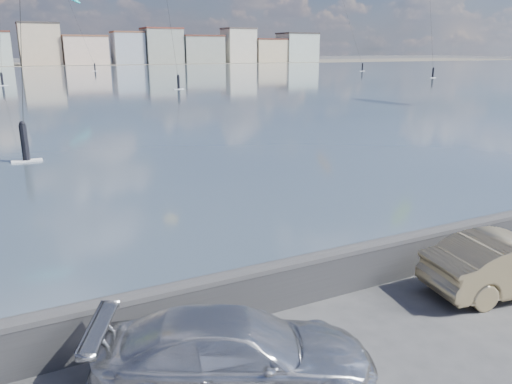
{
  "coord_description": "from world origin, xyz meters",
  "views": [
    {
      "loc": [
        -3.88,
        -5.55,
        5.27
      ],
      "look_at": [
        1.0,
        4.0,
        2.2
      ],
      "focal_mm": 35.0,
      "sensor_mm": 36.0,
      "label": 1
    }
  ],
  "objects": [
    {
      "name": "bay_water",
      "position": [
        0.0,
        91.5,
        0.01
      ],
      "size": [
        500.0,
        177.0,
        0.0
      ],
      "primitive_type": "cube",
      "color": "#3C4F5F",
      "rests_on": "ground"
    },
    {
      "name": "car_silver",
      "position": [
        -1.05,
        0.7,
        0.65
      ],
      "size": [
        4.82,
        3.5,
        1.3
      ],
      "primitive_type": "imported",
      "rotation": [
        0.0,
        0.0,
        1.15
      ],
      "color": "#B3B4BA",
      "rests_on": "ground"
    },
    {
      "name": "far_shore_strip",
      "position": [
        0.0,
        200.0,
        0.01
      ],
      "size": [
        500.0,
        60.0,
        0.0
      ],
      "primitive_type": "cube",
      "color": "#4C473D",
      "rests_on": "ground"
    },
    {
      "name": "seawall",
      "position": [
        0.0,
        2.7,
        0.58
      ],
      "size": [
        400.0,
        0.36,
        1.08
      ],
      "color": "#28282B",
      "rests_on": "ground"
    },
    {
      "name": "far_buildings",
      "position": [
        1.31,
        186.0,
        6.03
      ],
      "size": [
        240.79,
        13.26,
        14.6
      ],
      "color": "white",
      "rests_on": "ground"
    },
    {
      "name": "car_champagne",
      "position": [
        5.91,
        1.01,
        0.66
      ],
      "size": [
        4.2,
        2.07,
        1.32
      ],
      "primitive_type": "imported",
      "rotation": [
        0.0,
        0.0,
        1.4
      ],
      "color": "tan",
      "rests_on": "ground"
    }
  ]
}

